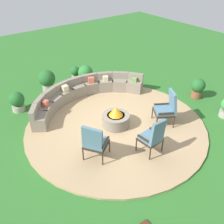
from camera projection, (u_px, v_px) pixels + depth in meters
The scene contains 12 objects.
ground_plane at pixel (116, 126), 8.10m from camera, with size 24.00×24.00×0.00m, color #2D6B28.
patio_circle at pixel (116, 126), 8.09m from camera, with size 5.67×5.67×0.06m, color tan.
fire_pit at pixel (116, 118), 7.93m from camera, with size 0.86×0.86×0.67m.
curved_stone_bench at pixel (83, 93), 9.22m from camera, with size 4.58×1.62×0.69m.
lounge_chair_front_left at pixel (95, 141), 6.51m from camera, with size 0.80×0.83×1.15m.
lounge_chair_front_right at pixel (153, 136), 6.70m from camera, with size 0.60×0.58×1.11m.
lounge_chair_back_left at pixel (167, 108), 7.87m from camera, with size 0.82×0.84×1.14m.
potted_plant_0 at pixel (17, 101), 8.70m from camera, with size 0.51×0.51×0.71m.
potted_plant_1 at pixel (198, 87), 9.43m from camera, with size 0.52×0.52×0.76m.
potted_plant_2 at pixel (47, 80), 9.83m from camera, with size 0.64×0.64×0.86m.
potted_plant_3 at pixel (75, 73), 10.74m from camera, with size 0.40×0.40×0.60m.
potted_plant_5 at pixel (86, 74), 10.32m from camera, with size 0.60×0.60×0.82m.
Camera 1 is at (-4.04, -5.11, 4.84)m, focal length 40.69 mm.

